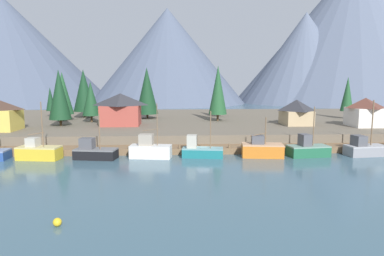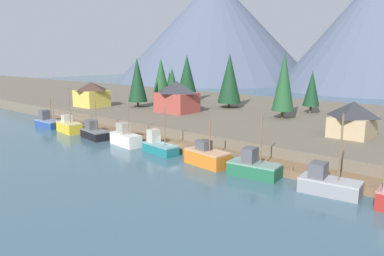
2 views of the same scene
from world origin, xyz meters
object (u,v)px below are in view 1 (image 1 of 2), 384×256
object	(u,v)px
house_tan	(296,112)
conifer_back_right	(91,99)
fishing_boat_yellow	(39,152)
fishing_boat_teal	(201,150)
conifer_back_left	(59,95)
channel_buoy	(57,222)
house_white	(365,112)
conifer_mid_right	(63,93)
house_red	(121,109)
conifer_near_left	(84,90)
fishing_boat_black	(94,152)
fishing_boat_green	(308,149)
fishing_boat_white	(150,150)
fishing_boat_grey	(365,149)
conifer_mid_left	(147,91)
conifer_far_right	(50,99)
conifer_near_right	(218,90)
conifer_centre	(347,94)
fishing_boat_orange	(262,149)

from	to	relation	value
house_tan	conifer_back_right	xyz separation A→B (m)	(-44.91, 7.61, 2.57)
fishing_boat_yellow	house_tan	distance (m)	50.64
fishing_boat_teal	conifer_back_left	size ratio (longest dim) A/B	0.62
channel_buoy	house_white	bearing A→B (deg)	40.18
conifer_mid_right	conifer_back_right	xyz separation A→B (m)	(7.37, -3.60, -1.15)
house_red	conifer_mid_right	distance (m)	18.45
house_tan	fishing_boat_yellow	bearing A→B (deg)	-156.96
fishing_boat_yellow	conifer_near_left	world-z (taller)	conifer_near_left
fishing_boat_black	fishing_boat_green	distance (m)	33.01
fishing_boat_teal	conifer_near_left	xyz separation A→B (m)	(-27.08, 37.20, 8.37)
fishing_boat_white	house_white	bearing A→B (deg)	29.22
house_white	conifer_back_left	size ratio (longest dim) A/B	0.56
fishing_boat_black	fishing_boat_white	xyz separation A→B (m)	(8.38, 0.21, 0.23)
fishing_boat_green	fishing_boat_grey	xyz separation A→B (m)	(9.22, 0.05, -0.01)
fishing_boat_teal	house_red	distance (m)	26.04
fishing_boat_green	conifer_mid_left	distance (m)	44.49
house_tan	conifer_far_right	bearing A→B (deg)	160.38
conifer_back_left	channel_buoy	xyz separation A→B (m)	(14.09, -45.26, -8.64)
conifer_near_left	conifer_far_right	size ratio (longest dim) A/B	1.59
fishing_boat_green	house_tan	distance (m)	20.84
conifer_near_right	fishing_boat_green	bearing A→B (deg)	-69.08
conifer_centre	conifer_near_left	bearing A→B (deg)	174.52
conifer_back_left	fishing_boat_orange	bearing A→B (deg)	-28.91
fishing_boat_grey	house_white	distance (m)	19.12
house_tan	channel_buoy	xyz separation A→B (m)	(-35.56, -44.53, -4.89)
conifer_near_right	conifer_back_left	distance (m)	34.65
fishing_boat_yellow	fishing_boat_grey	size ratio (longest dim) A/B	0.99
fishing_boat_white	fishing_boat_grey	bearing A→B (deg)	8.34
conifer_mid_right	fishing_boat_teal	bearing A→B (deg)	-45.35
house_red	fishing_boat_white	bearing A→B (deg)	-70.07
fishing_boat_yellow	channel_buoy	bearing A→B (deg)	-57.65
fishing_boat_teal	fishing_boat_orange	world-z (taller)	fishing_boat_teal
fishing_boat_green	conifer_centre	xyz separation A→B (m)	(21.94, 31.14, 7.45)
conifer_centre	conifer_near_right	bearing A→B (deg)	-174.36
fishing_boat_teal	conifer_back_left	bearing A→B (deg)	151.77
fishing_boat_orange	fishing_boat_grey	bearing A→B (deg)	7.80
fishing_boat_green	house_red	size ratio (longest dim) A/B	0.94
house_tan	house_white	bearing A→B (deg)	-14.73
fishing_boat_orange	house_tan	size ratio (longest dim) A/B	0.95
conifer_back_left	channel_buoy	size ratio (longest dim) A/B	16.61
conifer_back_left	conifer_far_right	distance (m)	22.14
house_red	conifer_near_right	world-z (taller)	conifer_near_right
house_tan	fishing_boat_green	bearing A→B (deg)	-104.54
fishing_boat_teal	conifer_mid_right	distance (m)	43.91
fishing_boat_yellow	house_white	size ratio (longest dim) A/B	1.33
fishing_boat_white	fishing_boat_orange	world-z (taller)	fishing_boat_white
fishing_boat_teal	fishing_boat_yellow	bearing A→B (deg)	-171.54
conifer_back_left	fishing_boat_grey	bearing A→B (deg)	-20.85
fishing_boat_white	fishing_boat_green	bearing A→B (deg)	8.15
fishing_boat_white	house_red	distance (m)	22.38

